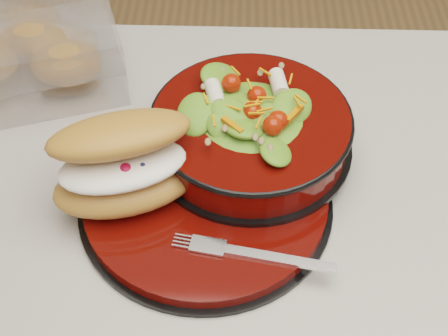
{
  "coord_description": "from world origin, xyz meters",
  "views": [
    {
      "loc": [
        -0.17,
        -0.41,
        1.45
      ],
      "look_at": [
        -0.19,
        0.05,
        0.94
      ],
      "focal_mm": 50.0,
      "sensor_mm": 36.0,
      "label": 1
    }
  ],
  "objects_px": {
    "croissant": "(124,164)",
    "fork": "(257,255)",
    "salad_bowl": "(251,124)",
    "pastry_box": "(23,52)",
    "dinner_plate": "(206,199)"
  },
  "relations": [
    {
      "from": "croissant",
      "to": "fork",
      "type": "height_order",
      "value": "croissant"
    },
    {
      "from": "salad_bowl",
      "to": "fork",
      "type": "relative_size",
      "value": 1.59
    },
    {
      "from": "pastry_box",
      "to": "dinner_plate",
      "type": "bearing_deg",
      "value": -58.58
    },
    {
      "from": "croissant",
      "to": "fork",
      "type": "bearing_deg",
      "value": -47.15
    },
    {
      "from": "pastry_box",
      "to": "salad_bowl",
      "type": "bearing_deg",
      "value": -43.21
    },
    {
      "from": "fork",
      "to": "salad_bowl",
      "type": "bearing_deg",
      "value": 13.1
    },
    {
      "from": "dinner_plate",
      "to": "salad_bowl",
      "type": "distance_m",
      "value": 0.1
    },
    {
      "from": "salad_bowl",
      "to": "pastry_box",
      "type": "relative_size",
      "value": 0.83
    },
    {
      "from": "fork",
      "to": "croissant",
      "type": "bearing_deg",
      "value": 70.72
    },
    {
      "from": "croissant",
      "to": "pastry_box",
      "type": "xyz_separation_m",
      "value": [
        -0.17,
        0.21,
        -0.02
      ]
    },
    {
      "from": "salad_bowl",
      "to": "fork",
      "type": "height_order",
      "value": "salad_bowl"
    },
    {
      "from": "croissant",
      "to": "dinner_plate",
      "type": "bearing_deg",
      "value": -17.68
    },
    {
      "from": "dinner_plate",
      "to": "pastry_box",
      "type": "distance_m",
      "value": 0.33
    },
    {
      "from": "salad_bowl",
      "to": "croissant",
      "type": "relative_size",
      "value": 1.36
    },
    {
      "from": "salad_bowl",
      "to": "fork",
      "type": "bearing_deg",
      "value": -87.23
    }
  ]
}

